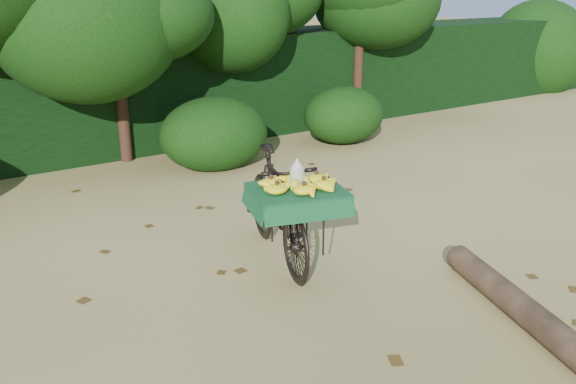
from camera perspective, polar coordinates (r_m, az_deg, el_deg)
ground at (r=5.20m, az=1.00°, el=-11.27°), size 80.00×80.00×0.00m
vendor_bicycle at (r=5.93m, az=-0.93°, el=-1.31°), size 1.15×1.96×1.12m
fallen_log at (r=4.98m, az=25.08°, el=-13.18°), size 1.34×3.17×0.24m
hedge_backdrop at (r=10.45m, az=-19.62°, el=8.28°), size 26.00×1.80×1.80m
tree_row at (r=9.40m, az=-22.92°, el=13.64°), size 14.50×2.00×4.00m
bush_clumps at (r=8.82m, az=-12.66°, el=4.16°), size 8.80×1.70×0.90m
leaf_litter at (r=5.68m, az=-2.84°, el=-8.51°), size 7.00×7.30×0.01m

